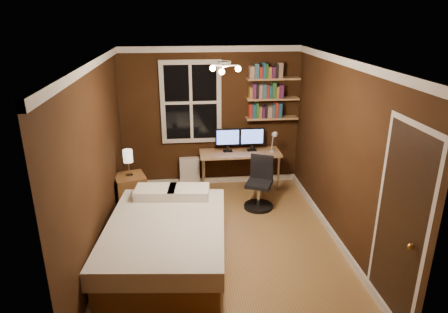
{
  "coord_description": "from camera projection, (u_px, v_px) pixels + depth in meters",
  "views": [
    {
      "loc": [
        -0.51,
        -4.82,
        3.04
      ],
      "look_at": [
        0.06,
        0.45,
        1.11
      ],
      "focal_mm": 32.0,
      "sensor_mm": 36.0,
      "label": 1
    }
  ],
  "objects": [
    {
      "name": "door",
      "position": [
        399.0,
        228.0,
        3.96
      ],
      "size": [
        0.03,
        0.82,
        2.05
      ],
      "primitive_type": null,
      "color": "black",
      "rests_on": "ground"
    },
    {
      "name": "monitor_right",
      "position": [
        252.0,
        139.0,
        7.12
      ],
      "size": [
        0.44,
        0.12,
        0.42
      ],
      "primitive_type": null,
      "color": "black",
      "rests_on": "desk"
    },
    {
      "name": "desk_lamp",
      "position": [
        274.0,
        141.0,
        6.98
      ],
      "size": [
        0.14,
        0.32,
        0.44
      ],
      "primitive_type": null,
      "color": "silver",
      "rests_on": "desk"
    },
    {
      "name": "nightstand",
      "position": [
        131.0,
        192.0,
        6.46
      ],
      "size": [
        0.58,
        0.58,
        0.58
      ],
      "primitive_type": "cube",
      "rotation": [
        0.0,
        0.0,
        0.31
      ],
      "color": "brown",
      "rests_on": "ground"
    },
    {
      "name": "bed",
      "position": [
        167.0,
        240.0,
        5.09
      ],
      "size": [
        1.66,
        2.17,
        0.69
      ],
      "rotation": [
        0.0,
        0.0,
        -0.1
      ],
      "color": "brown",
      "rests_on": "ground"
    },
    {
      "name": "books_row_upper",
      "position": [
        274.0,
        71.0,
        6.84
      ],
      "size": [
        0.54,
        0.16,
        0.23
      ],
      "primitive_type": null,
      "color": "#275C2A",
      "rests_on": "bookshelf_upper"
    },
    {
      "name": "wall_left",
      "position": [
        97.0,
        163.0,
        5.01
      ],
      "size": [
        0.04,
        4.2,
        2.5
      ],
      "primitive_type": "cube",
      "color": "black",
      "rests_on": "ground"
    },
    {
      "name": "bookshelf_middle",
      "position": [
        273.0,
        99.0,
        7.01
      ],
      "size": [
        0.92,
        0.22,
        0.03
      ],
      "primitive_type": "cube",
      "color": "#A47B4F",
      "rests_on": "wall_back"
    },
    {
      "name": "books_row_middle",
      "position": [
        273.0,
        91.0,
        6.96
      ],
      "size": [
        0.6,
        0.16,
        0.23
      ],
      "primitive_type": null,
      "color": "#1A5379",
      "rests_on": "bookshelf_middle"
    },
    {
      "name": "radiator",
      "position": [
        190.0,
        172.0,
        7.33
      ],
      "size": [
        0.36,
        0.13,
        0.54
      ],
      "primitive_type": "cube",
      "color": "silver",
      "rests_on": "ground"
    },
    {
      "name": "window",
      "position": [
        191.0,
        102.0,
        6.96
      ],
      "size": [
        1.06,
        0.06,
        1.46
      ],
      "primitive_type": "cube",
      "color": "silver",
      "rests_on": "wall_back"
    },
    {
      "name": "bookshelf_lower",
      "position": [
        272.0,
        118.0,
        7.13
      ],
      "size": [
        0.92,
        0.22,
        0.03
      ],
      "primitive_type": "cube",
      "color": "#A47B4F",
      "rests_on": "wall_back"
    },
    {
      "name": "monitor_left",
      "position": [
        228.0,
        140.0,
        7.08
      ],
      "size": [
        0.44,
        0.12,
        0.42
      ],
      "primitive_type": null,
      "color": "black",
      "rests_on": "desk"
    },
    {
      "name": "wall_back",
      "position": [
        211.0,
        118.0,
        7.13
      ],
      "size": [
        3.2,
        0.04,
        2.5
      ],
      "primitive_type": "cube",
      "color": "black",
      "rests_on": "ground"
    },
    {
      "name": "door_knob",
      "position": [
        411.0,
        247.0,
        3.68
      ],
      "size": [
        0.06,
        0.06,
        0.06
      ],
      "primitive_type": "sphere",
      "color": "gold",
      "rests_on": "door"
    },
    {
      "name": "ceiling",
      "position": [
        223.0,
        60.0,
        4.74
      ],
      "size": [
        3.2,
        4.2,
        0.02
      ],
      "primitive_type": "cube",
      "color": "white",
      "rests_on": "wall_back"
    },
    {
      "name": "bookshelf_upper",
      "position": [
        273.0,
        79.0,
        6.89
      ],
      "size": [
        0.92,
        0.22,
        0.03
      ],
      "primitive_type": "cube",
      "color": "#A47B4F",
      "rests_on": "wall_back"
    },
    {
      "name": "ceiling_fixture",
      "position": [
        224.0,
        70.0,
        4.68
      ],
      "size": [
        0.44,
        0.44,
        0.18
      ],
      "primitive_type": null,
      "color": "beige",
      "rests_on": "ceiling"
    },
    {
      "name": "bedside_lamp",
      "position": [
        128.0,
        163.0,
        6.29
      ],
      "size": [
        0.15,
        0.15,
        0.44
      ],
      "primitive_type": null,
      "color": "#F1E8CE",
      "rests_on": "nightstand"
    },
    {
      "name": "floor",
      "position": [
        223.0,
        242.0,
        5.6
      ],
      "size": [
        4.2,
        4.2,
        0.0
      ],
      "primitive_type": "plane",
      "color": "brown",
      "rests_on": "ground"
    },
    {
      "name": "books_row_lower",
      "position": [
        272.0,
        111.0,
        7.08
      ],
      "size": [
        0.6,
        0.16,
        0.23
      ],
      "primitive_type": null,
      "color": "maroon",
      "rests_on": "bookshelf_lower"
    },
    {
      "name": "desk",
      "position": [
        240.0,
        155.0,
        7.13
      ],
      "size": [
        1.44,
        0.54,
        0.68
      ],
      "color": "#A47B4F",
      "rests_on": "ground"
    },
    {
      "name": "office_chair",
      "position": [
        259.0,
        189.0,
        6.5
      ],
      "size": [
        0.51,
        0.51,
        0.86
      ],
      "rotation": [
        0.0,
        0.0,
        -0.41
      ],
      "color": "black",
      "rests_on": "ground"
    },
    {
      "name": "wall_right",
      "position": [
        342.0,
        154.0,
        5.33
      ],
      "size": [
        0.04,
        4.2,
        2.5
      ],
      "primitive_type": "cube",
      "color": "black",
      "rests_on": "ground"
    }
  ]
}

